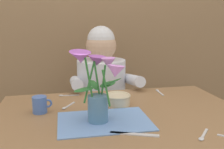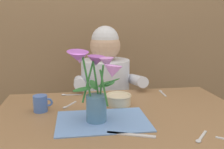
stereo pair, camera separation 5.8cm
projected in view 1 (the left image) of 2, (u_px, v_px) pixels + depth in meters
wood_panel_backdrop at (93, 10)px, 2.09m from camera, size 4.00×0.10×2.50m
dining_table at (122, 132)px, 1.22m from camera, size 1.20×0.80×0.74m
seated_person at (102, 106)px, 1.82m from camera, size 0.45×0.47×1.14m
striped_placemat at (104, 121)px, 1.10m from camera, size 0.40×0.28×0.00m
flower_vase at (97, 84)px, 1.05m from camera, size 0.24×0.25×0.32m
ceramic_bowl at (118, 99)px, 1.31m from camera, size 0.14×0.14×0.06m
dinner_knife at (134, 134)px, 0.97m from camera, size 0.18×0.08×0.00m
tea_cup at (40, 105)px, 1.20m from camera, size 0.09×0.07×0.08m
spoon_0 at (67, 107)px, 1.28m from camera, size 0.08×0.11×0.01m
spoon_1 at (203, 136)px, 0.95m from camera, size 0.09×0.10×0.01m
spoon_2 at (66, 95)px, 1.47m from camera, size 0.12×0.02×0.01m
spoon_4 at (159, 92)px, 1.55m from camera, size 0.02×0.12×0.01m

